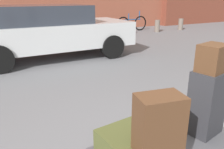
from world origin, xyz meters
TOP-DOWN VIEW (x-y plane):
  - suitcase_charcoal_rear_right at (0.43, 0.10)m, footprint 0.36×0.30m
  - suitcase_brown_stacked_top at (-0.36, -0.14)m, footprint 0.36×0.27m
  - suitcase_olive_front_right at (-0.33, 0.18)m, footprint 0.64×0.46m
  - duffel_bag_brown_topmost_pile at (0.43, 0.10)m, footprint 0.31×0.26m
  - parked_car at (0.20, 5.13)m, footprint 4.30×1.93m
  - bicycle_leaning at (5.09, 8.49)m, footprint 1.76×0.12m
  - bollard_kerb_near at (2.94, 7.68)m, footprint 0.24×0.24m
  - bollard_kerb_mid at (4.39, 7.68)m, footprint 0.24×0.24m
  - bollard_kerb_far at (6.02, 7.68)m, footprint 0.24×0.24m
  - bollard_corner at (7.55, 7.68)m, footprint 0.24×0.24m

SIDE VIEW (x-z plane):
  - bollard_kerb_near at x=2.94m, z-range 0.00..0.57m
  - bollard_kerb_mid at x=4.39m, z-range 0.00..0.57m
  - bollard_kerb_far at x=6.02m, z-range 0.00..0.57m
  - bollard_corner at x=7.55m, z-range 0.00..0.57m
  - bicycle_leaning at x=5.09m, z-range -0.11..0.85m
  - suitcase_olive_front_right at x=-0.33m, z-range 0.34..0.55m
  - suitcase_charcoal_rear_right at x=0.43m, z-range 0.34..0.98m
  - suitcase_brown_stacked_top at x=-0.36m, z-range 0.34..0.99m
  - parked_car at x=0.20m, z-range 0.05..1.47m
  - duffel_bag_brown_topmost_pile at x=0.43m, z-range 0.98..1.23m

